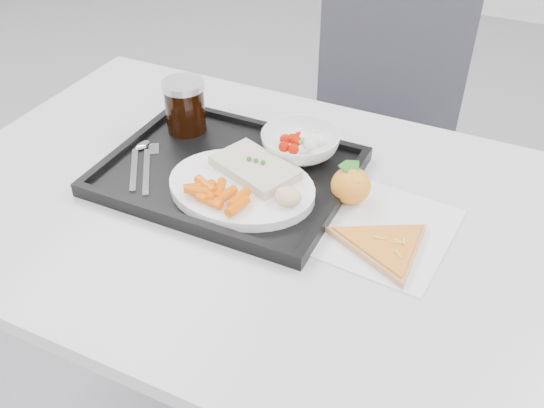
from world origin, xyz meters
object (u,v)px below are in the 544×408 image
tray (228,173)px  cola_glass (185,105)px  dinner_plate (242,187)px  tangerine (351,185)px  chair (376,125)px  table (255,231)px  pizza_slice (385,246)px  salad_bowl (300,144)px

tray → cola_glass: cola_glass is taller
dinner_plate → tangerine: bearing=22.7°
chair → cola_glass: size_ratio=8.61×
table → pizza_slice: size_ratio=5.76×
table → cola_glass: cola_glass is taller
table → tangerine: tangerine is taller
tray → dinner_plate: bearing=-41.4°
salad_bowl → pizza_slice: size_ratio=0.73×
dinner_plate → salad_bowl: size_ratio=1.78×
table → salad_bowl: 0.19m
salad_bowl → cola_glass: 0.25m
cola_glass → table: bearing=-32.1°
table → pizza_slice: bearing=-5.2°
table → dinner_plate: bearing=176.0°
chair → pizza_slice: chair is taller
tangerine → pizza_slice: (0.10, -0.10, -0.02)m
chair → pizza_slice: 0.80m
tray → tangerine: 0.24m
table → cola_glass: bearing=147.9°
table → chair: (0.02, 0.71, -0.15)m
table → cola_glass: (-0.23, 0.14, 0.14)m
chair → dinner_plate: (-0.05, -0.71, 0.24)m
dinner_plate → pizza_slice: size_ratio=1.30×
table → tangerine: size_ratio=15.26×
chair → tangerine: size_ratio=11.82×
tray → tangerine: size_ratio=5.72×
dinner_plate → pizza_slice: dinner_plate is taller
chair → cola_glass: bearing=-113.9°
chair → salad_bowl: chair is taller
salad_bowl → chair: bearing=89.8°
tangerine → pizza_slice: 0.14m
cola_glass → tangerine: cola_glass is taller
table → salad_bowl: bearing=83.1°
tray → pizza_slice: size_ratio=2.16×
cola_glass → dinner_plate: bearing=-35.0°
dinner_plate → salad_bowl: bearing=73.5°
tray → pizza_slice: 0.34m
tangerine → salad_bowl: bearing=148.3°
dinner_plate → tangerine: (0.18, 0.07, 0.01)m
salad_bowl → dinner_plate: bearing=-106.5°
salad_bowl → cola_glass: (-0.25, -0.01, 0.03)m
tangerine → tray: bearing=-173.3°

